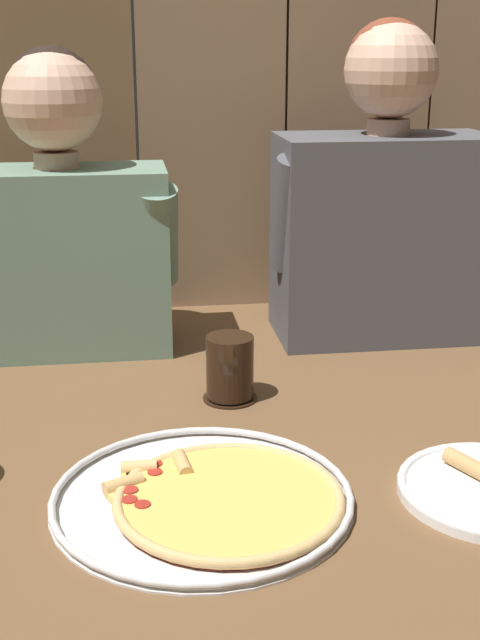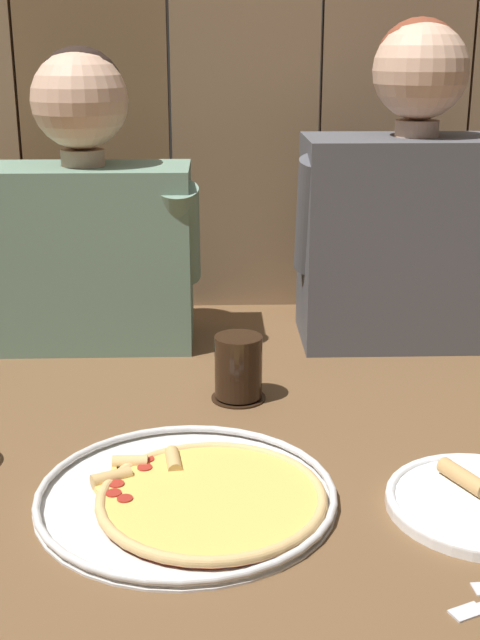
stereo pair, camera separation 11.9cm
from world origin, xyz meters
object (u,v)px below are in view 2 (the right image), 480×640
Objects in this scene: pizza_tray at (195,495)px; drinking_glass at (238,368)px; diner_right at (412,206)px; diner_left at (86,215)px.

drinking_glass is at bearing 78.74° from pizza_tray.
diner_left is at bearing 179.99° from diner_right.
diner_right is at bearing 40.73° from drinking_glass.
diner_right is at bearing 56.90° from pizza_tray.
pizza_tray is 0.78m from diner_right.
pizza_tray is 3.55× the size of drinking_glass.
diner_right is (0.34, 0.29, 0.21)m from drinking_glass.
pizza_tray is 0.70m from diner_left.
diner_left is 0.61m from diner_right.
diner_right is (0.61, -0.00, 0.01)m from diner_left.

